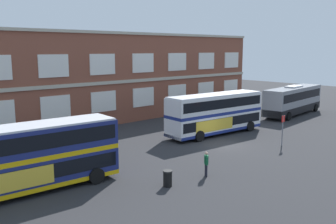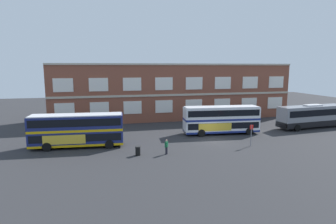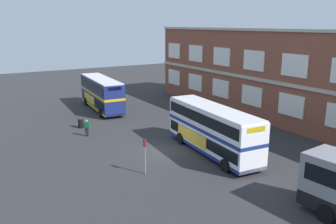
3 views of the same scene
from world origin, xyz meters
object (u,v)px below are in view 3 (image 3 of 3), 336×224
(double_decker_near, at_px, (101,93))
(bus_stand_flag, at_px, (145,153))
(double_decker_middle, at_px, (212,129))
(waiting_passenger, at_px, (87,127))
(station_litter_bin, at_px, (81,123))

(double_decker_near, distance_m, bus_stand_flag, 21.39)
(double_decker_middle, relative_size, waiting_passenger, 6.57)
(station_litter_bin, bearing_deg, bus_stand_flag, 1.58)
(double_decker_middle, distance_m, bus_stand_flag, 7.02)
(waiting_passenger, xyz_separation_m, station_litter_bin, (-3.18, 0.38, -0.41))
(waiting_passenger, distance_m, station_litter_bin, 3.23)
(double_decker_middle, bearing_deg, waiting_passenger, -142.53)
(double_decker_near, xyz_separation_m, double_decker_middle, (19.99, 2.37, 0.00))
(double_decker_near, bearing_deg, double_decker_middle, 6.76)
(double_decker_near, bearing_deg, station_litter_bin, -36.29)
(double_decker_middle, xyz_separation_m, waiting_passenger, (-10.06, -7.71, -1.22))
(bus_stand_flag, bearing_deg, double_decker_middle, 97.43)
(double_decker_middle, bearing_deg, station_litter_bin, -151.02)
(bus_stand_flag, bearing_deg, waiting_passenger, -175.99)
(double_decker_near, distance_m, waiting_passenger, 11.34)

